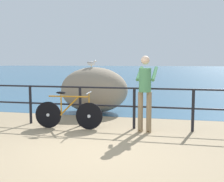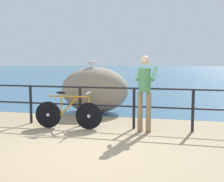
% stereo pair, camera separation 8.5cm
% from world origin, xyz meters
% --- Properties ---
extents(ground_plane, '(120.00, 120.00, 0.10)m').
position_xyz_m(ground_plane, '(0.00, 20.00, -0.05)').
color(ground_plane, '#937F60').
extents(sea_surface, '(120.00, 90.00, 0.01)m').
position_xyz_m(sea_surface, '(0.00, 48.34, 0.00)').
color(sea_surface, '#2D5675').
rests_on(sea_surface, ground_plane).
extents(promenade_railing, '(9.81, 0.07, 1.02)m').
position_xyz_m(promenade_railing, '(0.00, 2.01, 0.64)').
color(promenade_railing, black).
rests_on(promenade_railing, ground_plane).
extents(bicycle, '(1.70, 0.48, 0.92)m').
position_xyz_m(bicycle, '(-0.88, 1.66, 0.39)').
color(bicycle, black).
rests_on(bicycle, ground_plane).
extents(person_at_railing, '(0.49, 0.65, 1.78)m').
position_xyz_m(person_at_railing, '(0.98, 1.73, 0.99)').
color(person_at_railing, '#8C7251').
rests_on(person_at_railing, ground_plane).
extents(breakwater_boulder_main, '(2.20, 1.51, 1.46)m').
position_xyz_m(breakwater_boulder_main, '(-0.88, 3.94, 0.73)').
color(breakwater_boulder_main, gray).
rests_on(breakwater_boulder_main, ground).
extents(seagull, '(0.34, 0.15, 0.23)m').
position_xyz_m(seagull, '(-0.96, 3.94, 1.60)').
color(seagull, gold).
rests_on(seagull, breakwater_boulder_main).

